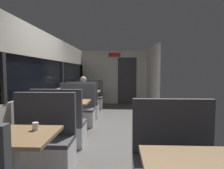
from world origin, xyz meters
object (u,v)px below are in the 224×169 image
dining_table_far_window (87,94)px  bench_far_window_facing_entry (90,100)px  bench_far_window_facing_end (83,106)px  dining_table_mid_window (69,106)px  bench_mid_window_facing_entry (77,112)px  seated_passenger (83,99)px  dining_table_near_window (14,143)px  bench_near_window_facing_entry (41,145)px  bench_mid_window_facing_end (60,128)px  bench_front_aisle_facing_entry (176,169)px  coffee_cup_primary (35,126)px

dining_table_far_window → bench_far_window_facing_entry: (0.00, 0.70, -0.31)m
bench_far_window_facing_end → dining_table_mid_window: bearing=-90.0°
bench_mid_window_facing_entry → bench_far_window_facing_end: bearing=90.0°
bench_far_window_facing_entry → seated_passenger: bearing=-90.0°
dining_table_near_window → bench_far_window_facing_end: size_ratio=0.82×
dining_table_far_window → bench_near_window_facing_entry: bearing=-90.0°
bench_far_window_facing_entry → bench_mid_window_facing_end: bearing=-90.0°
dining_table_far_window → dining_table_mid_window: bearing=-90.0°
bench_front_aisle_facing_entry → bench_mid_window_facing_entry: bearing=122.2°
bench_mid_window_facing_entry → bench_front_aisle_facing_entry: same height
dining_table_mid_window → bench_mid_window_facing_end: bench_mid_window_facing_end is taller
dining_table_mid_window → bench_front_aisle_facing_entry: bearing=-50.2°
dining_table_mid_window → dining_table_far_window: (0.00, 2.25, 0.00)m
dining_table_near_window → bench_mid_window_facing_entry: bearing=90.0°
seated_passenger → bench_far_window_facing_end: bearing=-90.0°
dining_table_mid_window → bench_mid_window_facing_end: size_ratio=0.82×
dining_table_near_window → bench_front_aisle_facing_entry: bench_front_aisle_facing_entry is taller
bench_mid_window_facing_end → bench_mid_window_facing_entry: (0.00, 1.40, 0.00)m
bench_far_window_facing_end → dining_table_near_window: bearing=-90.0°
dining_table_mid_window → seated_passenger: 1.62m
bench_mid_window_facing_entry → bench_far_window_facing_end: size_ratio=1.00×
bench_far_window_facing_entry → seated_passenger: (0.00, -1.33, 0.21)m
bench_mid_window_facing_end → seated_passenger: 2.33m
coffee_cup_primary → dining_table_near_window: bearing=-141.5°
bench_near_window_facing_entry → coffee_cup_primary: 0.74m
bench_far_window_facing_entry → bench_front_aisle_facing_entry: 5.40m
dining_table_near_window → seated_passenger: (0.00, 3.86, -0.10)m
dining_table_far_window → coffee_cup_primary: (0.18, -4.35, 0.15)m
bench_near_window_facing_entry → bench_mid_window_facing_end: bearing=90.0°
bench_mid_window_facing_entry → seated_passenger: 0.94m
bench_front_aisle_facing_entry → seated_passenger: (-1.79, 3.76, 0.21)m
bench_near_window_facing_entry → bench_mid_window_facing_end: size_ratio=1.00×
bench_mid_window_facing_end → dining_table_far_window: bench_mid_window_facing_end is taller
dining_table_near_window → bench_near_window_facing_entry: bearing=90.0°
dining_table_mid_window → bench_mid_window_facing_end: (0.00, -0.70, -0.31)m
bench_mid_window_facing_end → dining_table_far_window: bearing=90.0°
bench_mid_window_facing_end → dining_table_far_window: size_ratio=1.22×
dining_table_far_window → bench_front_aisle_facing_entry: size_ratio=0.82×
seated_passenger → bench_mid_window_facing_entry: bearing=-90.0°
bench_near_window_facing_entry → bench_mid_window_facing_entry: same height
bench_mid_window_facing_end → coffee_cup_primary: (0.18, -1.40, 0.46)m
coffee_cup_primary → seated_passenger: bearing=92.8°
bench_near_window_facing_entry → seated_passenger: size_ratio=0.87×
bench_mid_window_facing_entry → bench_near_window_facing_entry: bearing=-90.0°
bench_far_window_facing_entry → bench_front_aisle_facing_entry: bearing=-70.6°
dining_table_mid_window → bench_far_window_facing_entry: (0.00, 2.94, -0.31)m
dining_table_near_window → bench_near_window_facing_entry: size_ratio=0.82×
bench_far_window_facing_entry → bench_mid_window_facing_entry: bearing=-90.0°
bench_near_window_facing_entry → dining_table_far_window: 3.80m
bench_near_window_facing_entry → dining_table_far_window: size_ratio=1.22×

